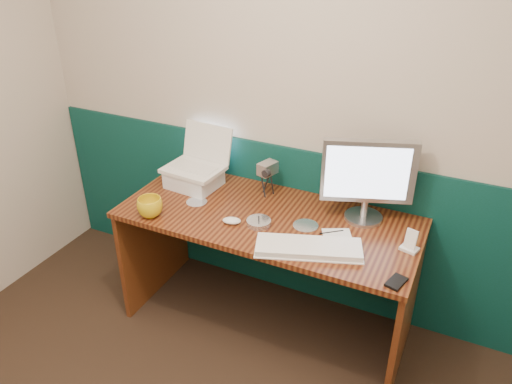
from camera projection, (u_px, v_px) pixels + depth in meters
The scene contains 19 objects.
back_wall at pixel (307, 107), 2.70m from camera, with size 3.50×0.04×2.50m, color #BDB0A0.
wainscot at pixel (300, 225), 3.05m from camera, with size 3.48×0.02×1.00m, color #073529.
desk at pixel (267, 272), 2.85m from camera, with size 1.60×0.70×0.75m, color #361309.
laptop_riser at pixel (194, 178), 2.94m from camera, with size 0.28×0.24×0.10m, color silver.
laptop at pixel (192, 150), 2.85m from camera, with size 0.33×0.25×0.27m, color white, non-canonical shape.
monitor at pixel (368, 179), 2.53m from camera, with size 0.47×0.13×0.47m, color #B0B1B5, non-canonical shape.
keyboard at pixel (309, 248), 2.38m from camera, with size 0.50×0.17×0.03m, color white.
mouse_right at pixel (345, 252), 2.35m from camera, with size 0.10×0.06×0.03m, color white.
mouse_left at pixel (232, 221), 2.59m from camera, with size 0.10×0.06×0.03m, color white.
mug at pixel (150, 207), 2.64m from camera, with size 0.13×0.13×0.11m, color gold.
camcorder at pixel (267, 178), 2.82m from camera, with size 0.09×0.13×0.21m, color silver, non-canonical shape.
cd_spindle at pixel (259, 222), 2.58m from camera, with size 0.13×0.13×0.03m, color silver.
cd_loose_a at pixel (197, 202), 2.80m from camera, with size 0.12×0.12×0.00m, color silver.
cd_loose_b at pixel (306, 225), 2.58m from camera, with size 0.13×0.13×0.00m, color silver.
pen at pixel (331, 232), 2.52m from camera, with size 0.01×0.01×0.13m, color black.
papers at pixel (337, 234), 2.51m from camera, with size 0.14×0.09×0.00m, color white.
dock at pixel (409, 249), 2.39m from camera, with size 0.08×0.06×0.02m, color white.
music_player at pixel (411, 239), 2.36m from camera, with size 0.06×0.01×0.10m, color white.
pda at pixel (396, 282), 2.17m from camera, with size 0.06×0.11×0.01m, color black.
Camera 1 is at (0.86, -0.70, 2.14)m, focal length 35.00 mm.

